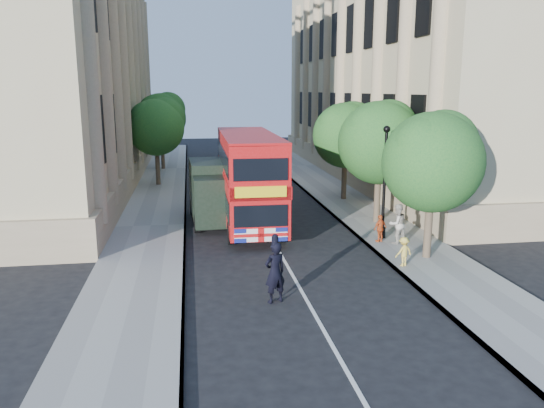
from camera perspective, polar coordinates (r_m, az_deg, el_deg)
name	(u,v)px	position (r m, az deg, el deg)	size (l,w,h in m)	color
ground	(304,295)	(18.32, 3.43, -9.74)	(120.00, 120.00, 0.00)	black
pavement_right	(369,218)	(29.02, 10.38, -1.51)	(3.50, 80.00, 0.12)	gray
pavement_left	(151,226)	(27.52, -12.90, -2.37)	(3.50, 80.00, 0.12)	gray
building_right	(413,61)	(44.25, 14.93, 14.61)	(12.00, 38.00, 18.00)	tan
building_left	(41,58)	(41.89, -23.57, 14.18)	(12.00, 38.00, 18.00)	tan
tree_right_near	(433,157)	(21.97, 16.97, 4.90)	(4.00, 4.00, 6.08)	#473828
tree_right_mid	(380,138)	(27.44, 11.57, 6.95)	(4.20, 4.20, 6.37)	#473828
tree_right_far	(346,132)	(33.13, 7.96, 7.72)	(4.00, 4.00, 6.15)	#473828
tree_left_far	(156,124)	(38.77, -12.33, 8.39)	(4.00, 4.00, 6.30)	#473828
tree_left_back	(162,115)	(46.73, -11.79, 9.34)	(4.20, 4.20, 6.65)	#473828
lamp_post	(384,187)	(24.59, 11.98, 1.79)	(0.32, 0.32, 5.16)	black
double_decker_bus	(249,176)	(27.02, -2.52, 3.03)	(2.75, 9.96, 4.59)	#B00C0D
box_van	(214,194)	(27.67, -6.29, 1.10)	(2.50, 5.62, 3.16)	black
police_constable	(275,272)	(17.36, 0.32, -7.36)	(0.75, 0.49, 2.06)	black
woman_pedestrian	(397,224)	(24.18, 13.31, -2.08)	(0.86, 0.67, 1.78)	beige
child_a	(380,228)	(24.30, 11.56, -2.58)	(0.73, 0.30, 1.25)	#D45825
child_b	(404,252)	(21.24, 13.97, -4.98)	(0.74, 0.43, 1.15)	#DCBF4B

